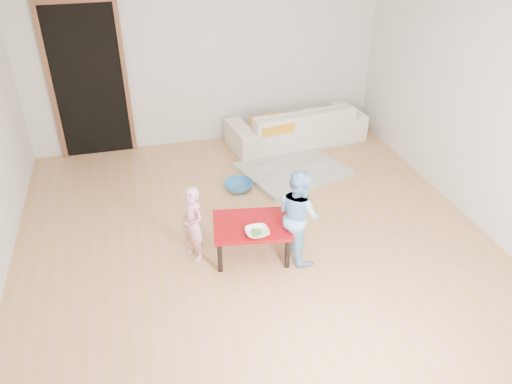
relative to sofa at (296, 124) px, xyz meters
name	(u,v)px	position (x,y,z in m)	size (l,w,h in m)	color
floor	(251,233)	(-1.21, -2.05, -0.29)	(5.00, 5.00, 0.01)	#B1844C
back_wall	(206,53)	(-1.21, 0.45, 1.01)	(5.00, 0.02, 2.60)	beige
right_wall	(475,100)	(1.29, -2.05, 1.01)	(0.02, 5.00, 2.60)	beige
doorway	(89,83)	(-2.81, 0.43, 0.73)	(1.02, 0.08, 2.11)	brown
sofa	(296,124)	(0.00, 0.00, 0.00)	(1.99, 0.78, 0.58)	beige
cushion	(272,124)	(-0.45, -0.24, 0.16)	(0.49, 0.43, 0.13)	orange
red_table	(252,239)	(-1.30, -2.41, -0.10)	(0.77, 0.58, 0.38)	maroon
bowl	(257,232)	(-1.30, -2.60, 0.12)	(0.23, 0.23, 0.06)	white
broccoli	(257,232)	(-1.30, -2.60, 0.12)	(0.12, 0.12, 0.06)	#2D5919
child_pink	(193,224)	(-1.87, -2.30, 0.12)	(0.30, 0.19, 0.81)	pink
child_blue	(299,215)	(-0.86, -2.54, 0.21)	(0.49, 0.38, 1.00)	#69BBF3
basin	(239,186)	(-1.14, -1.11, -0.23)	(0.36, 0.36, 0.11)	teal
blanket	(292,169)	(-0.33, -0.84, -0.26)	(1.26, 1.05, 0.06)	#B2AC9D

